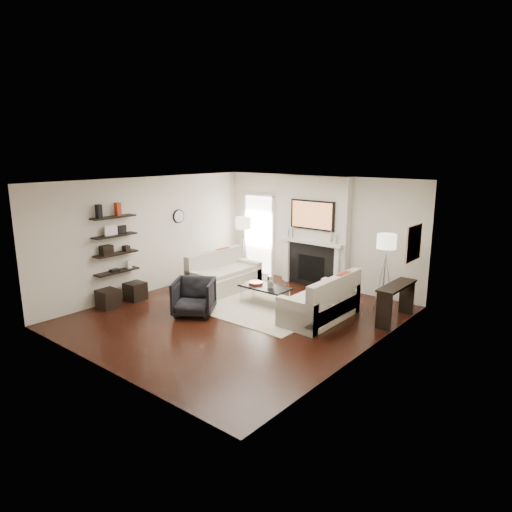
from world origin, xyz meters
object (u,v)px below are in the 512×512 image
Objects in this scene: loveseat_left_base at (225,282)px; ottoman_near at (135,291)px; lamp_right_shade at (387,241)px; coffee_table at (265,287)px; lamp_left_shade at (243,223)px; loveseat_right_base at (319,309)px; armchair at (194,295)px.

loveseat_left_base is 4.50× the size of ottoman_near.
lamp_right_shade is at bearing 33.87° from ottoman_near.
lamp_left_shade is at bearing 142.57° from coffee_table.
armchair is at bearing -146.37° from loveseat_right_base.
loveseat_left_base reaches higher than ottoman_near.
armchair is at bearing 6.71° from ottoman_near.
lamp_left_shade is at bearing 77.52° from armchair.
armchair is 1.73m from ottoman_near.
loveseat_right_base is (2.77, -0.19, 0.00)m from loveseat_left_base.
loveseat_left_base and loveseat_right_base have the same top height.
loveseat_left_base is 3.88m from lamp_right_shade.
lamp_right_shade is (2.81, 2.83, 1.04)m from armchair.
coffee_table is 2.54m from lamp_left_shade.
coffee_table is 1.36× the size of armchair.
loveseat_left_base is 1.43m from coffee_table.
armchair is 2.03× the size of lamp_left_shade.
coffee_table is 2.93m from ottoman_near.
ottoman_near is at bearing -120.54° from loveseat_left_base.
loveseat_left_base is at bearing 78.29° from armchair.
armchair is 2.03× the size of ottoman_near.
ottoman_near is at bearing -101.72° from lamp_left_shade.
lamp_right_shade is 5.59m from ottoman_near.
loveseat_right_base is at bearing -3.88° from loveseat_left_base.
loveseat_left_base is 2.09m from ottoman_near.
lamp_right_shade is at bearing 64.04° from loveseat_right_base.
loveseat_right_base is at bearing -0.17° from armchair.
lamp_right_shade reaches higher than loveseat_left_base.
loveseat_left_base and coffee_table have the same top height.
loveseat_right_base is 1.38m from coffee_table.
lamp_right_shade is 1.00× the size of ottoman_near.
coffee_table is 1.57m from armchair.
loveseat_right_base is 4.15m from ottoman_near.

